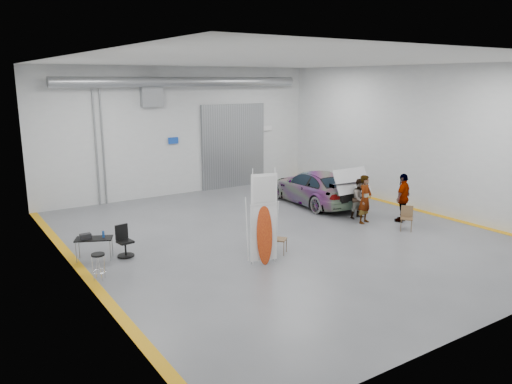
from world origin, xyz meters
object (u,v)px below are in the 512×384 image
folding_chair_far (406,223)px  office_chair (125,243)px  person_c (403,198)px  folding_chair_near (279,245)px  person_a (365,199)px  work_table (92,238)px  shop_stool (99,267)px  sedan_car (314,187)px  person_b (360,199)px  surfboard_display (266,226)px

folding_chair_far → office_chair: office_chair is taller
person_c → folding_chair_near: (-6.14, -0.34, -0.66)m
folding_chair_far → person_a: bearing=158.9°
person_c → work_table: (-11.26, 2.33, -0.26)m
person_c → office_chair: person_c is taller
office_chair → shop_stool: bearing=-138.3°
sedan_car → person_a: size_ratio=2.72×
folding_chair_near → person_b: bearing=-23.7°
sedan_car → folding_chair_far: bearing=96.3°
person_a → shop_stool: (-10.19, -0.00, -0.56)m
person_a → work_table: bearing=152.3°
work_table → office_chair: size_ratio=1.24×
office_chair → work_table: bearing=158.6°
surfboard_display → folding_chair_near: size_ratio=3.16×
work_table → surfboard_display: bearing=-36.8°
surfboard_display → work_table: bearing=158.7°
shop_stool → office_chair: size_ratio=0.77×
folding_chair_near → office_chair: bearing=108.7°
sedan_car → shop_stool: bearing=21.9°
person_a → folding_chair_far: (0.54, -1.57, -0.66)m
person_a → surfboard_display: bearing=176.9°
sedan_car → person_a: 3.45m
person_a → surfboard_display: 5.84m
sedan_car → surfboard_display: surfboard_display is taller
person_b → office_chair: size_ratio=1.63×
sedan_car → work_table: (-10.22, -1.76, -0.05)m
person_a → person_b: size_ratio=1.17×
work_table → office_chair: office_chair is taller
person_c → work_table: 11.50m
folding_chair_near → sedan_car: bearing=-0.0°
sedan_car → person_c: bearing=108.1°
person_a → folding_chair_near: (-4.78, -1.00, -0.65)m
surfboard_display → office_chair: size_ratio=2.97×
person_c → office_chair: (-10.33, 2.11, -0.52)m
person_a → office_chair: (-8.96, 1.45, -0.50)m
sedan_car → office_chair: size_ratio=5.18×
person_b → work_table: (-10.21, 1.09, -0.11)m
surfboard_display → office_chair: 4.51m
person_a → office_chair: 9.09m
person_b → folding_chair_near: size_ratio=1.73×
folding_chair_near → folding_chair_far: folding_chair_near is taller
shop_stool → folding_chair_far: bearing=-8.3°
person_a → person_b: (0.32, 0.58, -0.14)m
person_c → person_a: bearing=-45.2°
sedan_car → folding_chair_far: size_ratio=5.68×
person_b → work_table: bearing=173.6°
person_c → surfboard_display: (-7.00, -0.85, 0.23)m
person_b → person_c: size_ratio=0.84×
office_chair → person_c: bearing=-19.5°
folding_chair_far → work_table: (-10.43, 3.24, 0.41)m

